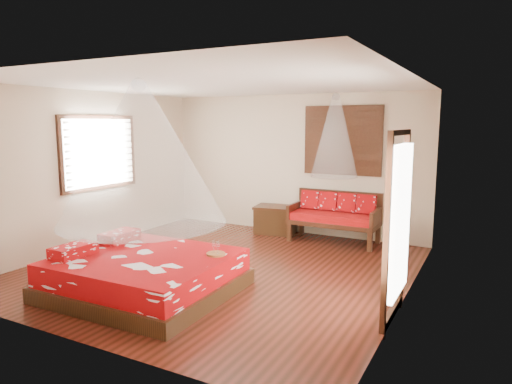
# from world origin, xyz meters

# --- Properties ---
(room) EXTENTS (5.54, 5.54, 2.84)m
(room) POSITION_xyz_m (0.00, 0.00, 1.40)
(room) COLOR black
(room) RESTS_ON ground
(bed) EXTENTS (2.26, 2.05, 0.65)m
(bed) POSITION_xyz_m (-0.35, -1.34, 0.25)
(bed) COLOR black
(bed) RESTS_ON floor
(daybed) EXTENTS (1.65, 0.74, 0.94)m
(daybed) POSITION_xyz_m (1.04, 2.38, 0.52)
(daybed) COLOR black
(daybed) RESTS_ON floor
(storage_chest) EXTENTS (0.90, 0.72, 0.56)m
(storage_chest) POSITION_xyz_m (-0.23, 2.45, 0.28)
(storage_chest) COLOR black
(storage_chest) RESTS_ON floor
(shutter_panel) EXTENTS (1.52, 0.06, 1.32)m
(shutter_panel) POSITION_xyz_m (1.04, 2.72, 1.90)
(shutter_panel) COLOR black
(shutter_panel) RESTS_ON wall_back
(window_left) EXTENTS (0.10, 1.74, 1.34)m
(window_left) POSITION_xyz_m (-2.71, 0.20, 1.70)
(window_left) COLOR black
(window_left) RESTS_ON wall_left
(glazed_door) EXTENTS (0.08, 1.02, 2.16)m
(glazed_door) POSITION_xyz_m (2.72, -0.60, 1.07)
(glazed_door) COLOR black
(glazed_door) RESTS_ON floor
(wine_tray) EXTENTS (0.25, 0.25, 0.20)m
(wine_tray) POSITION_xyz_m (0.47, -0.87, 0.55)
(wine_tray) COLOR brown
(wine_tray) RESTS_ON bed
(mosquito_net_main) EXTENTS (2.15, 2.15, 1.80)m
(mosquito_net_main) POSITION_xyz_m (-0.33, -1.34, 1.85)
(mosquito_net_main) COLOR white
(mosquito_net_main) RESTS_ON ceiling
(mosquito_net_daybed) EXTENTS (0.85, 0.85, 1.50)m
(mosquito_net_daybed) POSITION_xyz_m (1.04, 2.25, 2.00)
(mosquito_net_daybed) COLOR white
(mosquito_net_daybed) RESTS_ON ceiling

